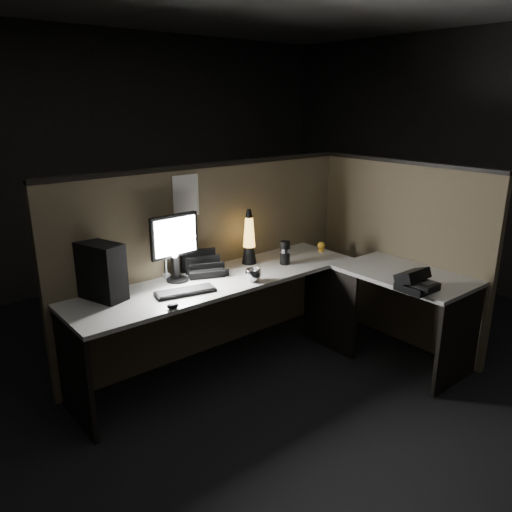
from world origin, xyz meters
TOP-DOWN VIEW (x-y plane):
  - floor at (0.00, 0.00)m, footprint 6.00×6.00m
  - room_shell at (0.00, 0.00)m, footprint 6.00×6.00m
  - partition_back at (0.00, 0.93)m, footprint 2.66×0.06m
  - partition_right at (1.33, 0.10)m, footprint 0.06×1.66m
  - desk at (0.18, 0.25)m, footprint 2.60×1.60m
  - pc_tower at (-0.98, 0.80)m, footprint 0.27×0.39m
  - monitor at (-0.42, 0.77)m, footprint 0.38×0.16m
  - keyboard at (-0.51, 0.51)m, footprint 0.43×0.22m
  - mouse at (-0.71, 0.34)m, footprint 0.08×0.06m
  - clip_lamp at (-0.45, 0.80)m, footprint 0.04×0.18m
  - organizer at (-0.19, 0.76)m, footprint 0.33×0.31m
  - lava_lamp at (0.24, 0.75)m, footprint 0.12×0.12m
  - travel_mug at (0.44, 0.55)m, footprint 0.08×0.08m
  - steel_mug at (-0.01, 0.40)m, footprint 0.14×0.14m
  - figurine at (0.92, 0.60)m, footprint 0.06×0.06m
  - pinned_paper at (-0.24, 0.90)m, footprint 0.22×0.00m
  - desk_phone at (0.76, -0.44)m, footprint 0.25×0.26m

SIDE VIEW (x-z plane):
  - floor at x=0.00m, z-range 0.00..0.00m
  - desk at x=0.18m, z-range 0.22..0.95m
  - keyboard at x=-0.51m, z-range 0.73..0.75m
  - mouse at x=-0.71m, z-range 0.73..0.76m
  - partition_back at x=0.00m, z-range 0.00..1.50m
  - partition_right at x=1.33m, z-range 0.00..1.50m
  - organizer at x=-0.19m, z-range 0.68..0.87m
  - steel_mug at x=-0.01m, z-range 0.73..0.82m
  - figurine at x=0.92m, z-range 0.75..0.82m
  - desk_phone at x=0.76m, z-range 0.71..0.86m
  - travel_mug at x=0.44m, z-range 0.73..0.92m
  - clip_lamp at x=-0.45m, z-range 0.75..0.98m
  - lava_lamp at x=0.24m, z-range 0.69..1.13m
  - pc_tower at x=-0.98m, z-range 0.73..1.11m
  - monitor at x=-0.42m, z-range 0.78..1.27m
  - pinned_paper at x=-0.24m, z-range 1.16..1.47m
  - room_shell at x=0.00m, z-range -1.38..4.62m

